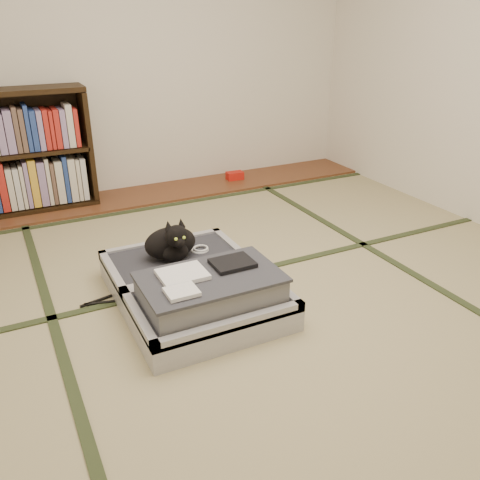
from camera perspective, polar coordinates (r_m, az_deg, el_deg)
name	(u,v)px	position (r m, az deg, el deg)	size (l,w,h in m)	color
floor	(261,309)	(2.70, 2.39, -7.80)	(4.50, 4.50, 0.00)	tan
wood_strip	(148,195)	(4.38, -10.32, 5.02)	(4.00, 0.50, 0.02)	brown
red_item	(235,176)	(4.68, -0.59, 7.25)	(0.15, 0.09, 0.07)	red
room_shell	(267,4)	(2.28, 3.09, 24.98)	(4.50, 4.50, 4.50)	white
tatami_borders	(222,270)	(3.08, -2.03, -3.35)	(4.00, 4.50, 0.01)	#2D381E
bookcase	(1,157)	(4.18, -25.25, 8.46)	(1.29, 0.30, 0.92)	black
suitcase	(195,288)	(2.69, -5.03, -5.35)	(0.76, 1.02, 0.30)	#B0B0B5
cat	(172,243)	(2.87, -7.65, -0.34)	(0.34, 0.34, 0.27)	black
cable_coil	(200,249)	(2.99, -4.50, -1.04)	(0.11, 0.11, 0.03)	white
hanger	(118,298)	(2.86, -13.54, -6.39)	(0.38, 0.22, 0.01)	black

